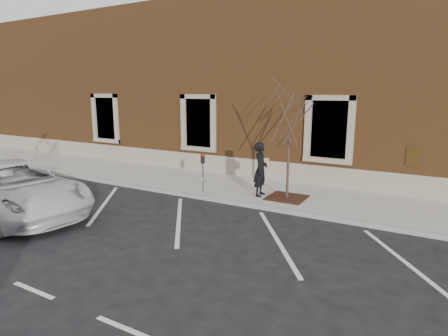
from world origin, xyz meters
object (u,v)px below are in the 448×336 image
Objects in this scene: parking_meter at (203,166)px; man at (261,169)px; white_truck at (13,189)px; sapling at (290,120)px.

man is at bearing 2.22° from parking_meter.
parking_meter is 0.24× the size of white_truck.
man is 0.32× the size of white_truck.
parking_meter is 6.26m from white_truck.
man is 2.03m from sapling.
parking_meter is at bearing -32.11° from white_truck.
man reaches higher than white_truck.
man is 2.16m from parking_meter.
white_truck is (-7.08, -5.50, -2.07)m from sapling.
sapling is (0.96, 0.16, 1.78)m from man.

